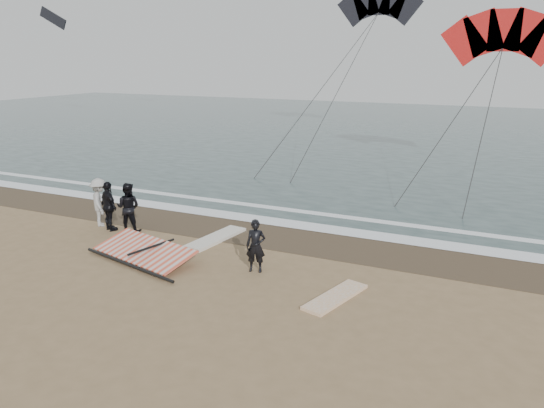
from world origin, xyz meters
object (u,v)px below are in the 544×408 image
(board_white, at_px, (335,297))
(man_main, at_px, (256,246))
(board_cream, at_px, (216,238))
(sail_rig, at_px, (145,251))

(board_white, bearing_deg, man_main, 179.58)
(board_white, distance_m, board_cream, 5.83)
(board_cream, relative_size, sail_rig, 0.66)
(board_white, bearing_deg, sail_rig, -167.45)
(man_main, bearing_deg, sail_rig, 172.00)
(man_main, relative_size, board_white, 0.71)
(man_main, bearing_deg, board_cream, 127.36)
(board_cream, bearing_deg, sail_rig, -108.36)
(man_main, distance_m, board_white, 2.90)
(man_main, relative_size, board_cream, 0.60)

